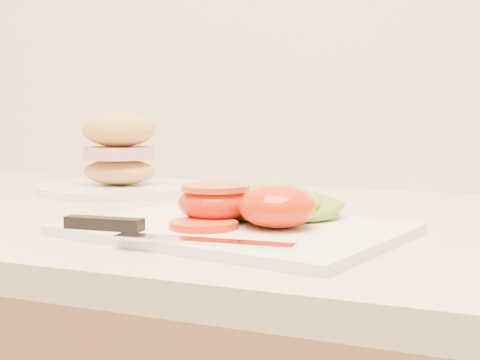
% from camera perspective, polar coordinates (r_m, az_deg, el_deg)
% --- Properties ---
extents(cutting_board, '(0.36, 0.29, 0.01)m').
position_cam_1_polar(cutting_board, '(0.69, -0.33, -4.24)').
color(cutting_board, silver).
rests_on(cutting_board, counter).
extents(tomato_half_dome, '(0.08, 0.08, 0.04)m').
position_cam_1_polar(tomato_half_dome, '(0.66, 3.20, -2.26)').
color(tomato_half_dome, red).
rests_on(tomato_half_dome, cutting_board).
extents(tomato_half_cut, '(0.08, 0.08, 0.04)m').
position_cam_1_polar(tomato_half_cut, '(0.70, -2.15, -1.83)').
color(tomato_half_cut, red).
rests_on(tomato_half_cut, cutting_board).
extents(tomato_slice_0, '(0.07, 0.07, 0.01)m').
position_cam_1_polar(tomato_slice_0, '(0.66, -3.11, -3.83)').
color(tomato_slice_0, '#D34F1B').
rests_on(tomato_slice_0, cutting_board).
extents(lettuce_leaf_0, '(0.18, 0.16, 0.03)m').
position_cam_1_polar(lettuce_leaf_0, '(0.74, 1.71, -1.94)').
color(lettuce_leaf_0, olive).
rests_on(lettuce_leaf_0, cutting_board).
extents(lettuce_leaf_1, '(0.14, 0.12, 0.02)m').
position_cam_1_polar(lettuce_leaf_1, '(0.73, 4.57, -2.27)').
color(lettuce_leaf_1, olive).
rests_on(lettuce_leaf_1, cutting_board).
extents(knife, '(0.24, 0.05, 0.01)m').
position_cam_1_polar(knife, '(0.64, -8.53, -4.23)').
color(knife, silver).
rests_on(knife, cutting_board).
extents(sandwich_plate, '(0.25, 0.25, 0.12)m').
position_cam_1_polar(sandwich_plate, '(1.06, -10.26, 1.41)').
color(sandwich_plate, white).
rests_on(sandwich_plate, counter).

